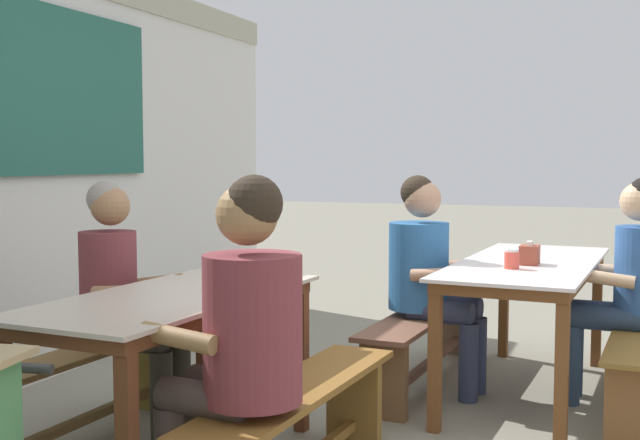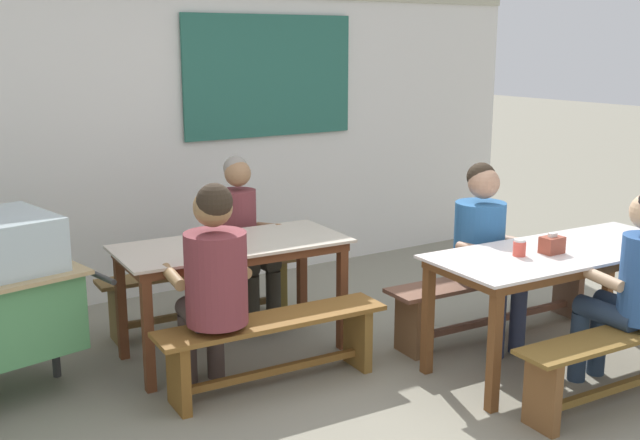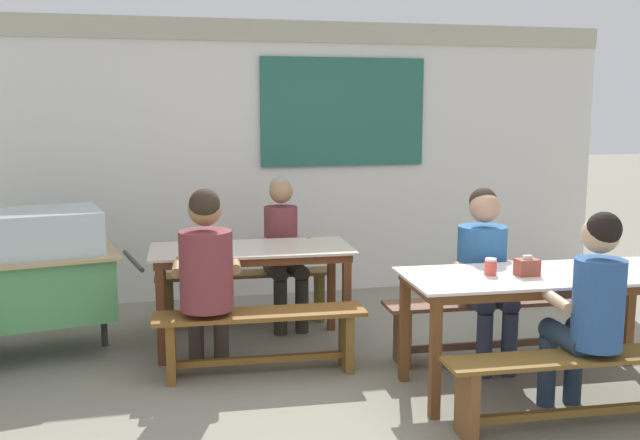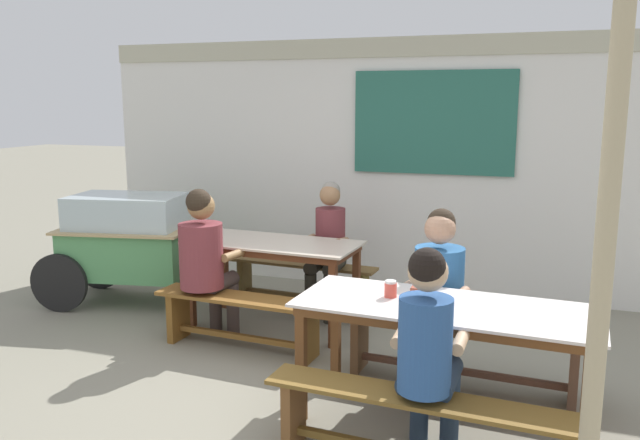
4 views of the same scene
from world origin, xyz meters
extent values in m
plane|color=gray|center=(0.00, 0.00, 0.00)|extent=(40.00, 40.00, 0.00)
cube|color=silver|center=(0.00, 2.74, 1.22)|extent=(6.45, 0.12, 2.43)
cube|color=#2A6555|center=(0.49, 2.65, 1.78)|extent=(1.63, 0.03, 1.04)
cube|color=beige|center=(-0.64, 1.18, 0.77)|extent=(1.55, 0.78, 0.02)
cube|color=brown|center=(-0.64, 1.18, 0.73)|extent=(1.47, 0.71, 0.06)
cube|color=brown|center=(0.05, 1.43, 0.35)|extent=(0.06, 0.06, 0.70)
cube|color=brown|center=(0.02, 0.86, 0.35)|extent=(0.06, 0.06, 0.70)
cube|color=brown|center=(-1.30, 1.51, 0.35)|extent=(0.06, 0.06, 0.70)
cube|color=brown|center=(-1.33, 0.93, 0.35)|extent=(0.06, 0.06, 0.70)
cube|color=silver|center=(1.06, -0.12, 0.77)|extent=(1.86, 0.82, 0.02)
cube|color=brown|center=(1.06, -0.12, 0.73)|extent=(1.78, 0.76, 0.06)
cube|color=brown|center=(1.91, 0.14, 0.35)|extent=(0.06, 0.06, 0.70)
cube|color=brown|center=(0.25, 0.23, 0.35)|extent=(0.06, 0.06, 0.70)
cube|color=brown|center=(0.22, -0.37, 0.35)|extent=(0.06, 0.06, 0.70)
cube|color=brown|center=(-0.61, 1.78, 0.43)|extent=(1.52, 0.32, 0.03)
cube|color=brown|center=(0.02, 1.75, 0.21)|extent=(0.07, 0.21, 0.42)
cube|color=brown|center=(-1.24, 1.82, 0.21)|extent=(0.07, 0.21, 0.42)
cube|color=brown|center=(-0.61, 1.78, 0.10)|extent=(1.23, 0.11, 0.04)
cube|color=brown|center=(-0.67, 0.58, 0.43)|extent=(1.47, 0.39, 0.03)
cube|color=brown|center=(-0.07, 0.55, 0.21)|extent=(0.07, 0.26, 0.41)
cube|color=brown|center=(-1.28, 0.61, 0.21)|extent=(0.07, 0.26, 0.41)
cube|color=brown|center=(-0.67, 0.58, 0.10)|extent=(1.17, 0.11, 0.04)
cube|color=brown|center=(1.10, 0.49, 0.43)|extent=(1.76, 0.39, 0.03)
cube|color=brown|center=(1.85, 0.45, 0.21)|extent=(0.07, 0.26, 0.42)
cube|color=brown|center=(0.34, 0.53, 0.21)|extent=(0.07, 0.26, 0.42)
cube|color=brown|center=(1.10, 0.49, 0.10)|extent=(1.47, 0.12, 0.04)
cube|color=brown|center=(1.03, -0.72, 0.43)|extent=(1.75, 0.36, 0.02)
cube|color=brown|center=(0.28, -0.68, 0.21)|extent=(0.07, 0.23, 0.42)
cube|color=brown|center=(1.03, -0.72, 0.11)|extent=(1.46, 0.12, 0.04)
cylinder|color=#333333|center=(-1.76, 1.46, 0.14)|extent=(0.05, 0.05, 0.28)
cylinder|color=#3F3F3F|center=(-1.52, 1.50, 0.65)|extent=(0.17, 0.73, 0.04)
cylinder|color=#2B2921|center=(-0.38, 1.42, 0.22)|extent=(0.11, 0.11, 0.44)
cylinder|color=#2B2921|center=(-0.20, 1.43, 0.22)|extent=(0.11, 0.11, 0.44)
cylinder|color=#2B2921|center=(-0.39, 1.59, 0.49)|extent=(0.15, 0.39, 0.13)
cylinder|color=#2B2921|center=(-0.21, 1.60, 0.49)|extent=(0.15, 0.39, 0.13)
cylinder|color=brown|center=(-0.30, 1.77, 0.74)|extent=(0.28, 0.28, 0.52)
sphere|color=#996E4A|center=(-0.30, 1.75, 1.13)|extent=(0.20, 0.20, 0.20)
sphere|color=gray|center=(-0.31, 1.78, 1.16)|extent=(0.18, 0.18, 0.18)
cylinder|color=#996E4A|center=(-0.46, 1.58, 0.73)|extent=(0.08, 0.31, 0.09)
cylinder|color=#996E4A|center=(-0.14, 1.59, 0.73)|extent=(0.08, 0.31, 0.11)
cylinder|color=#463833|center=(-0.91, 0.90, 0.22)|extent=(0.11, 0.11, 0.44)
cylinder|color=#463833|center=(-1.09, 0.92, 0.22)|extent=(0.11, 0.11, 0.44)
cylinder|color=#463833|center=(-0.93, 0.75, 0.49)|extent=(0.16, 0.36, 0.13)
cylinder|color=#463833|center=(-1.11, 0.77, 0.49)|extent=(0.16, 0.36, 0.13)
cylinder|color=brown|center=(-1.03, 0.60, 0.75)|extent=(0.36, 0.36, 0.54)
sphere|color=#967045|center=(-1.03, 0.62, 1.16)|extent=(0.22, 0.22, 0.22)
sphere|color=#2D2319|center=(-1.03, 0.59, 1.20)|extent=(0.21, 0.21, 0.21)
cylinder|color=#967045|center=(-0.82, 0.76, 0.74)|extent=(0.10, 0.31, 0.08)
cylinder|color=#967045|center=(-1.21, 0.80, 0.74)|extent=(0.10, 0.31, 0.09)
cylinder|color=#2D344D|center=(0.81, 0.17, 0.22)|extent=(0.11, 0.11, 0.44)
cylinder|color=#2D344D|center=(0.99, 0.16, 0.22)|extent=(0.11, 0.11, 0.44)
cylinder|color=#2D344D|center=(0.82, 0.34, 0.49)|extent=(0.16, 0.38, 0.13)
cylinder|color=#2D344D|center=(1.00, 0.32, 0.49)|extent=(0.16, 0.38, 0.13)
cylinder|color=#2A609C|center=(0.93, 0.50, 0.74)|extent=(0.35, 0.35, 0.51)
sphere|color=tan|center=(0.92, 0.48, 1.13)|extent=(0.22, 0.22, 0.22)
sphere|color=#2D2319|center=(0.93, 0.51, 1.17)|extent=(0.20, 0.20, 0.20)
cylinder|color=tan|center=(0.72, 0.33, 0.72)|extent=(0.10, 0.31, 0.10)
cylinder|color=tan|center=(1.10, 0.30, 0.72)|extent=(0.10, 0.31, 0.09)
cylinder|color=#26384E|center=(1.14, -0.37, 0.22)|extent=(0.11, 0.11, 0.44)
cylinder|color=#26384E|center=(0.96, -0.36, 0.22)|extent=(0.11, 0.11, 0.44)
cylinder|color=#26384E|center=(1.14, -0.54, 0.49)|extent=(0.14, 0.39, 0.13)
cylinder|color=#26384E|center=(0.96, -0.54, 0.49)|extent=(0.14, 0.39, 0.13)
cylinder|color=tan|center=(1.21, -0.54, 0.73)|extent=(0.08, 0.30, 0.08)
cylinder|color=tan|center=(0.89, -0.53, 0.73)|extent=(0.08, 0.31, 0.10)
cube|color=brown|center=(0.93, -0.14, 0.83)|extent=(0.14, 0.10, 0.11)
cube|color=white|center=(0.93, -0.14, 0.90)|extent=(0.06, 0.03, 0.02)
cylinder|color=#D84A3C|center=(0.71, -0.07, 0.82)|extent=(0.08, 0.08, 0.09)
cylinder|color=white|center=(0.71, -0.07, 0.88)|extent=(0.07, 0.07, 0.02)
camera|label=1|loc=(-3.53, -0.65, 1.36)|focal=44.19mm
camera|label=2|loc=(-2.80, -3.23, 2.07)|focal=43.00mm
camera|label=3|loc=(-1.41, -4.19, 1.84)|focal=40.71mm
camera|label=4|loc=(1.59, -3.94, 2.01)|focal=36.39mm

